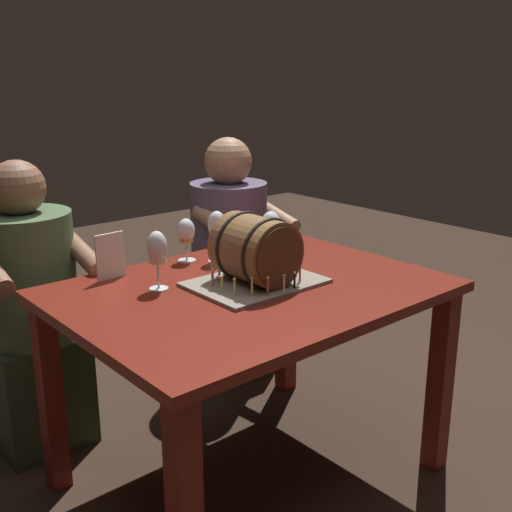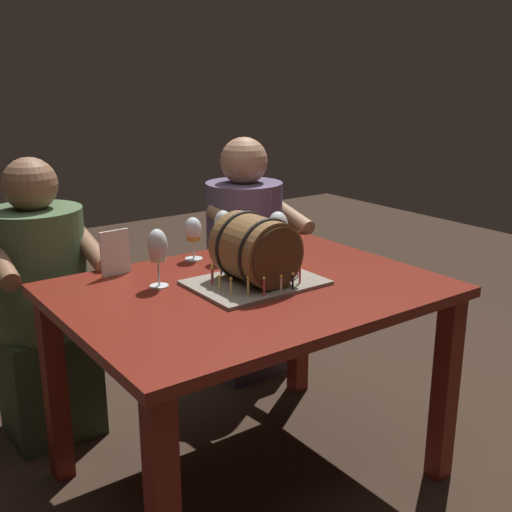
# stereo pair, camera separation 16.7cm
# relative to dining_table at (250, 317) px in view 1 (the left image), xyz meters

# --- Properties ---
(ground_plane) EXTENTS (8.00, 8.00, 0.00)m
(ground_plane) POSITION_rel_dining_table_xyz_m (0.00, 0.00, -0.62)
(ground_plane) COLOR #332319
(dining_table) EXTENTS (1.23, 0.93, 0.73)m
(dining_table) POSITION_rel_dining_table_xyz_m (0.00, 0.00, 0.00)
(dining_table) COLOR maroon
(dining_table) RESTS_ON ground
(barrel_cake) EXTENTS (0.43, 0.32, 0.24)m
(barrel_cake) POSITION_rel_dining_table_xyz_m (0.02, -0.00, 0.22)
(barrel_cake) COLOR gray
(barrel_cake) RESTS_ON dining_table
(wine_glass_rose) EXTENTS (0.07, 0.07, 0.19)m
(wine_glass_rose) POSITION_rel_dining_table_xyz_m (0.09, 0.29, 0.24)
(wine_glass_rose) COLOR white
(wine_glass_rose) RESTS_ON dining_table
(wine_glass_white) EXTENTS (0.07, 0.07, 0.20)m
(wine_glass_white) POSITION_rel_dining_table_xyz_m (-0.25, 0.17, 0.24)
(wine_glass_white) COLOR white
(wine_glass_white) RESTS_ON dining_table
(wine_glass_empty) EXTENTS (0.08, 0.08, 0.18)m
(wine_glass_empty) POSITION_rel_dining_table_xyz_m (0.27, 0.20, 0.24)
(wine_glass_empty) COLOR white
(wine_glass_empty) RESTS_ON dining_table
(wine_glass_amber) EXTENTS (0.07, 0.07, 0.16)m
(wine_glass_amber) POSITION_rel_dining_table_xyz_m (0.01, 0.38, 0.22)
(wine_glass_amber) COLOR white
(wine_glass_amber) RESTS_ON dining_table
(menu_card) EXTENTS (0.11, 0.02, 0.16)m
(menu_card) POSITION_rel_dining_table_xyz_m (-0.31, 0.37, 0.19)
(menu_card) COLOR silver
(menu_card) RESTS_ON dining_table
(person_seated_left) EXTENTS (0.40, 0.48, 1.12)m
(person_seated_left) POSITION_rel_dining_table_xyz_m (-0.48, 0.72, -0.09)
(person_seated_left) COLOR #2A3A24
(person_seated_left) RESTS_ON ground
(person_seated_right) EXTENTS (0.40, 0.48, 1.14)m
(person_seated_right) POSITION_rel_dining_table_xyz_m (0.48, 0.72, -0.09)
(person_seated_right) COLOR #372D40
(person_seated_right) RESTS_ON ground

